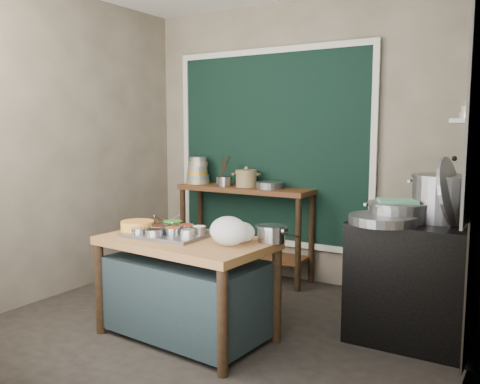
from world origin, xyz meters
The scene contains 29 objects.
floor centered at (0.00, 0.00, -0.01)m, with size 3.50×3.00×0.02m, color black.
back_wall centered at (0.00, 1.51, 1.40)m, with size 3.50×0.02×2.80m, color gray.
left_wall centered at (-1.76, 0.00, 1.40)m, with size 0.02×3.00×2.80m, color gray.
right_wall centered at (1.76, 0.00, 1.40)m, with size 0.02×3.00×2.80m, color gray.
curtain_panel centered at (-0.35, 1.47, 1.35)m, with size 2.10×0.02×1.90m, color black.
curtain_frame centered at (-0.35, 1.46, 1.35)m, with size 2.22×0.03×2.02m, color beige, non-canonical shape.
soot_patch centered at (1.74, 0.65, 0.70)m, with size 0.01×1.30×1.30m, color black.
wall_shelf centered at (1.63, 0.85, 1.60)m, with size 0.22×0.70×0.03m, color beige.
prep_table centered at (-0.11, -0.30, 0.38)m, with size 1.25×0.72×0.75m, color brown.
back_counter centered at (-0.55, 1.28, 0.47)m, with size 1.45×0.40×0.95m, color #512F17.
stove_block centered at (1.35, 0.55, 0.42)m, with size 0.90×0.68×0.85m, color black.
stove_top centered at (1.35, 0.55, 0.86)m, with size 0.92×0.69×0.03m, color black.
condiment_tray centered at (-0.28, -0.30, 0.76)m, with size 0.60×0.43×0.03m, color gray.
condiment_bowls centered at (-0.31, -0.29, 0.80)m, with size 0.54×0.42×0.06m.
yellow_basin centered at (-0.53, -0.35, 0.80)m, with size 0.25×0.25×0.10m, color orange.
saucepan centered at (0.47, -0.07, 0.81)m, with size 0.22×0.22×0.12m, color gray, non-canonical shape.
plastic_bag_a centered at (0.28, -0.33, 0.85)m, with size 0.27×0.23×0.20m, color white.
plastic_bag_b centered at (0.30, -0.19, 0.82)m, with size 0.19×0.16×0.14m, color white.
bowl_stack centered at (-1.15, 1.29, 1.08)m, with size 0.26×0.26×0.29m.
utensil_cup centered at (-0.77, 1.23, 1.00)m, with size 0.16×0.16×0.10m, color gray.
ceramic_crock centered at (-0.53, 1.28, 1.03)m, with size 0.23×0.23×0.16m, color olive, non-canonical shape.
wide_bowl centered at (-0.25, 1.26, 0.98)m, with size 0.27×0.27×0.07m, color gray.
stock_pot centered at (1.47, 0.64, 1.05)m, with size 0.43×0.43×0.34m, color gray, non-canonical shape.
pot_lid centered at (1.55, 0.51, 1.12)m, with size 0.48×0.48×0.02m, color gray.
steamer centered at (1.20, 0.48, 0.95)m, with size 0.43×0.43×0.14m, color gray, non-canonical shape.
green_cloth centered at (1.20, 0.48, 1.03)m, with size 0.27×0.21×0.02m, color #63A97F.
shallow_pan centered at (1.14, 0.33, 0.91)m, with size 0.47×0.47×0.06m, color gray.
shelf_bowl_stack centered at (1.63, 0.78, 1.68)m, with size 0.17×0.17×0.14m.
shelf_bowl_green centered at (1.63, 1.06, 1.64)m, with size 0.14×0.14×0.05m, color gray.
Camera 1 is at (2.11, -3.20, 1.54)m, focal length 38.00 mm.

